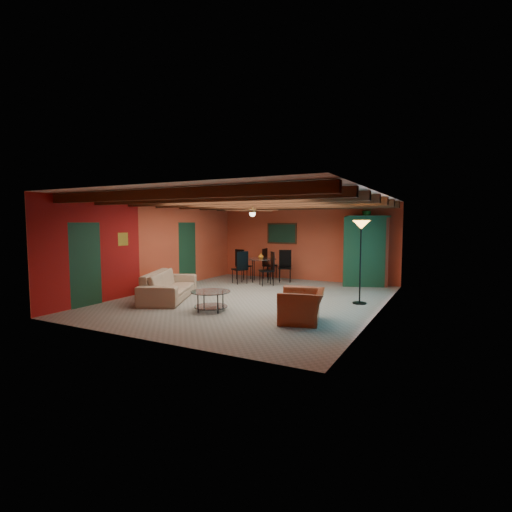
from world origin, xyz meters
The scene contains 11 objects.
room centered at (0.00, 0.11, 2.36)m, with size 6.52×8.01×2.71m.
sofa centered at (-2.04, -0.94, 0.37)m, with size 2.51×0.98×0.73m, color #9F8067.
armchair centered at (1.99, -1.57, 0.33)m, with size 1.03×0.90×0.67m, color maroon.
coffee_table centered at (-0.24, -1.62, 0.24)m, with size 0.92×0.92×0.47m, color silver, non-canonical shape.
dining_table centered at (-1.21, 2.89, 0.55)m, with size 2.13×2.13×1.11m, color silver, non-canonical shape.
armoire centered at (2.20, 3.70, 1.10)m, with size 1.26×0.62×2.21m, color maroon.
floor_lamp centered at (2.65, 0.79, 1.06)m, with size 0.43×0.43×2.11m, color black, non-canonical shape.
ceiling_fan centered at (0.00, 0.00, 2.36)m, with size 1.50×1.50×0.44m, color #472614, non-canonical shape.
painting centered at (-0.90, 3.96, 1.65)m, with size 1.05×0.03×0.65m, color black.
potted_plant centered at (2.20, 3.70, 2.45)m, with size 0.44×0.38×0.49m, color #26661E.
vase centered at (-1.21, 2.89, 1.20)m, with size 0.19×0.19×0.19m, color orange.
Camera 1 is at (4.77, -8.95, 2.05)m, focal length 27.06 mm.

